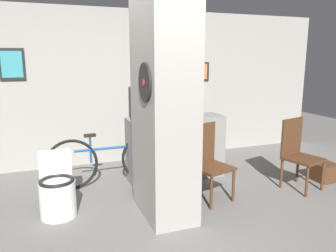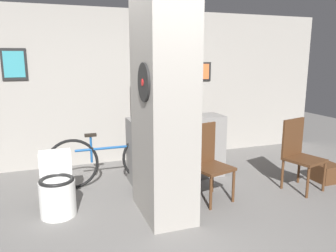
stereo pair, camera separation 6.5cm
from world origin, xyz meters
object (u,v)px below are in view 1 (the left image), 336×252
Objects in this scene: bicycle at (110,160)px; bottle_tall at (173,110)px; chair_near_pillar at (208,159)px; toilet at (57,190)px; chair_by_doorway at (298,151)px.

bicycle is 1.17m from bottle_tall.
chair_near_pillar reaches higher than bicycle.
chair_near_pillar is 1.42m from bicycle.
toilet is 2.60× the size of bottle_tall.
chair_near_pillar is at bearing -39.59° from bicycle.
chair_near_pillar is at bearing -82.11° from bottle_tall.
chair_by_doorway is 1.85m from bottle_tall.
bicycle is at bearing 124.63° from chair_near_pillar.
chair_by_doorway is (3.18, -0.33, 0.23)m from toilet.
chair_near_pillar is at bearing -6.51° from toilet.
toilet is 1.86m from chair_near_pillar.
bottle_tall is (-1.47, 1.00, 0.51)m from chair_by_doorway.
bicycle reaches higher than toilet.
bottle_tall is at bearing -0.88° from bicycle.
chair_by_doorway is at bearing -5.88° from toilet.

